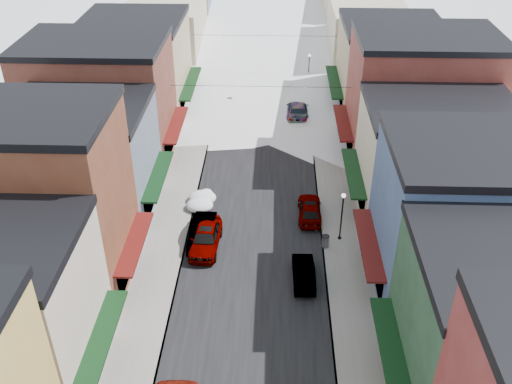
# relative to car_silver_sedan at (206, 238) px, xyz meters

# --- Properties ---
(road) EXTENTS (10.00, 160.00, 0.01)m
(road) POSITION_rel_car_silver_sedan_xyz_m (3.50, 35.67, -0.84)
(road) COLOR black
(road) RESTS_ON ground
(sidewalk_left) EXTENTS (3.20, 160.00, 0.15)m
(sidewalk_left) POSITION_rel_car_silver_sedan_xyz_m (-3.10, 35.67, -0.77)
(sidewalk_left) COLOR gray
(sidewalk_left) RESTS_ON ground
(sidewalk_right) EXTENTS (3.20, 160.00, 0.15)m
(sidewalk_right) POSITION_rel_car_silver_sedan_xyz_m (10.10, 35.67, -0.77)
(sidewalk_right) COLOR gray
(sidewalk_right) RESTS_ON ground
(curb_left) EXTENTS (0.10, 160.00, 0.15)m
(curb_left) POSITION_rel_car_silver_sedan_xyz_m (-1.55, 35.67, -0.77)
(curb_left) COLOR slate
(curb_left) RESTS_ON ground
(curb_right) EXTENTS (0.10, 160.00, 0.15)m
(curb_right) POSITION_rel_car_silver_sedan_xyz_m (8.55, 35.67, -0.77)
(curb_right) COLOR slate
(curb_right) RESTS_ON ground
(bldg_l_brick_near) EXTENTS (12.30, 8.20, 12.50)m
(bldg_l_brick_near) POSITION_rel_car_silver_sedan_xyz_m (-10.19, -3.83, 5.41)
(bldg_l_brick_near) COLOR brown
(bldg_l_brick_near) RESTS_ON ground
(bldg_l_grayblue) EXTENTS (11.30, 9.20, 9.00)m
(bldg_l_grayblue) POSITION_rel_car_silver_sedan_xyz_m (-9.69, 4.67, 3.66)
(bldg_l_grayblue) COLOR slate
(bldg_l_grayblue) RESTS_ON ground
(bldg_l_brick_far) EXTENTS (13.30, 9.20, 11.00)m
(bldg_l_brick_far) POSITION_rel_car_silver_sedan_xyz_m (-10.69, 13.67, 4.66)
(bldg_l_brick_far) COLOR brown
(bldg_l_brick_far) RESTS_ON ground
(bldg_l_tan) EXTENTS (11.30, 11.20, 10.00)m
(bldg_l_tan) POSITION_rel_car_silver_sedan_xyz_m (-9.69, 23.67, 4.16)
(bldg_l_tan) COLOR tan
(bldg_l_tan) RESTS_ON ground
(bldg_r_green) EXTENTS (11.30, 9.20, 9.50)m
(bldg_r_green) POSITION_rel_car_silver_sedan_xyz_m (16.69, -12.33, 3.91)
(bldg_r_green) COLOR #22472E
(bldg_r_green) RESTS_ON ground
(bldg_r_blue) EXTENTS (11.30, 9.20, 10.50)m
(bldg_r_blue) POSITION_rel_car_silver_sedan_xyz_m (16.69, -3.33, 4.41)
(bldg_r_blue) COLOR #38527F
(bldg_r_blue) RESTS_ON ground
(bldg_r_cream) EXTENTS (12.30, 9.20, 9.00)m
(bldg_r_cream) POSITION_rel_car_silver_sedan_xyz_m (17.19, 5.67, 3.66)
(bldg_r_cream) COLOR beige
(bldg_r_cream) RESTS_ON ground
(bldg_r_brick_far) EXTENTS (13.30, 9.20, 11.50)m
(bldg_r_brick_far) POSITION_rel_car_silver_sedan_xyz_m (17.69, 14.67, 4.91)
(bldg_r_brick_far) COLOR maroon
(bldg_r_brick_far) RESTS_ON ground
(bldg_r_tan) EXTENTS (11.30, 11.20, 9.50)m
(bldg_r_tan) POSITION_rel_car_silver_sedan_xyz_m (16.69, 24.67, 3.91)
(bldg_r_tan) COLOR tan
(bldg_r_tan) RESTS_ON ground
(overhead_cables) EXTENTS (16.40, 15.04, 0.04)m
(overhead_cables) POSITION_rel_car_silver_sedan_xyz_m (3.50, 23.17, 5.35)
(overhead_cables) COLOR black
(overhead_cables) RESTS_ON ground
(car_silver_sedan) EXTENTS (2.27, 5.08, 1.70)m
(car_silver_sedan) POSITION_rel_car_silver_sedan_xyz_m (0.00, 0.00, 0.00)
(car_silver_sedan) COLOR #AEB3B7
(car_silver_sedan) RESTS_ON ground
(car_dark_hatch) EXTENTS (1.81, 4.72, 1.53)m
(car_dark_hatch) POSITION_rel_car_silver_sedan_xyz_m (-0.35, 0.73, -0.08)
(car_dark_hatch) COLOR black
(car_dark_hatch) RESTS_ON ground
(car_silver_wagon) EXTENTS (2.38, 4.90, 1.37)m
(car_silver_wagon) POSITION_rel_car_silver_sedan_xyz_m (-0.25, 24.34, -0.16)
(car_silver_wagon) COLOR gray
(car_silver_wagon) RESTS_ON ground
(car_green_sedan) EXTENTS (1.53, 4.14, 1.35)m
(car_green_sedan) POSITION_rel_car_silver_sedan_xyz_m (7.00, -3.41, -0.17)
(car_green_sedan) COLOR black
(car_green_sedan) RESTS_ON ground
(car_gray_suv) EXTENTS (1.85, 4.49, 1.52)m
(car_gray_suv) POSITION_rel_car_silver_sedan_xyz_m (7.74, 4.10, -0.09)
(car_gray_suv) COLOR gray
(car_gray_suv) RESTS_ON ground
(car_black_sedan) EXTENTS (2.42, 5.78, 1.67)m
(car_black_sedan) POSITION_rel_car_silver_sedan_xyz_m (7.23, 22.55, -0.01)
(car_black_sedan) COLOR black
(car_black_sedan) RESTS_ON ground
(car_lane_silver) EXTENTS (1.86, 4.32, 1.45)m
(car_lane_silver) POSITION_rel_car_silver_sedan_xyz_m (2.06, 37.92, -0.12)
(car_lane_silver) COLOR #AFB2B8
(car_lane_silver) RESTS_ON ground
(car_lane_white) EXTENTS (2.78, 5.44, 1.47)m
(car_lane_white) POSITION_rel_car_silver_sedan_xyz_m (4.83, 49.50, -0.11)
(car_lane_white) COLOR silver
(car_lane_white) RESTS_ON ground
(trash_can) EXTENTS (0.56, 0.56, 0.94)m
(trash_can) POSITION_rel_car_silver_sedan_xyz_m (8.70, 0.17, -0.22)
(trash_can) COLOR slate
(trash_can) RESTS_ON sidewalk_right
(streetlamp_near) EXTENTS (0.33, 0.33, 3.95)m
(streetlamp_near) POSITION_rel_car_silver_sedan_xyz_m (9.85, 1.19, 1.80)
(streetlamp_near) COLOR black
(streetlamp_near) RESTS_ON sidewalk_right
(streetlamp_far) EXTENTS (0.33, 0.33, 3.99)m
(streetlamp_far) POSITION_rel_car_silver_sedan_xyz_m (8.70, 30.67, 1.82)
(streetlamp_far) COLOR black
(streetlamp_far) RESTS_ON sidewalk_right
(snow_pile_mid) EXTENTS (2.27, 2.60, 0.96)m
(snow_pile_mid) POSITION_rel_car_silver_sedan_xyz_m (-0.93, 5.93, -0.39)
(snow_pile_mid) COLOR white
(snow_pile_mid) RESTS_ON ground
(snow_pile_far) EXTENTS (2.17, 2.53, 0.92)m
(snow_pile_far) POSITION_rel_car_silver_sedan_xyz_m (-1.01, 4.85, -0.41)
(snow_pile_far) COLOR white
(snow_pile_far) RESTS_ON ground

